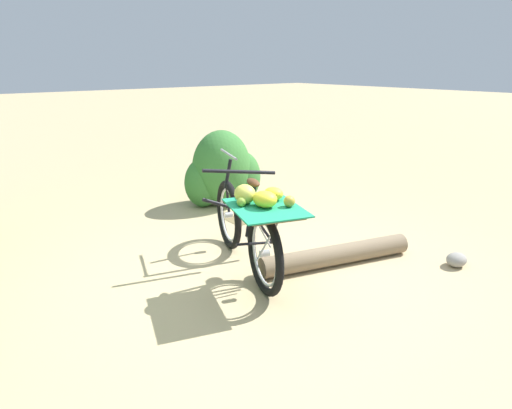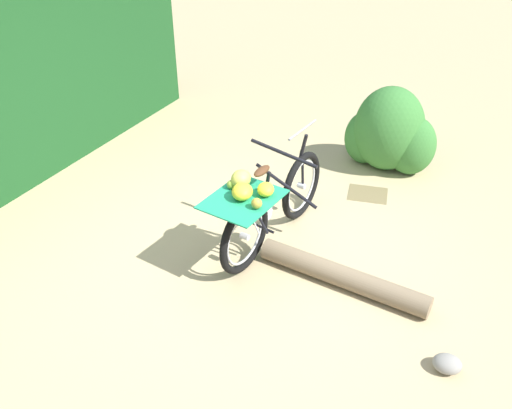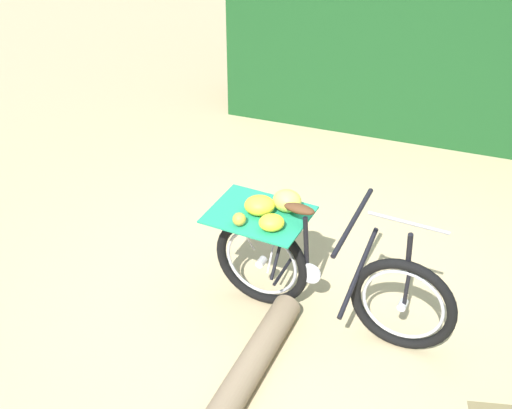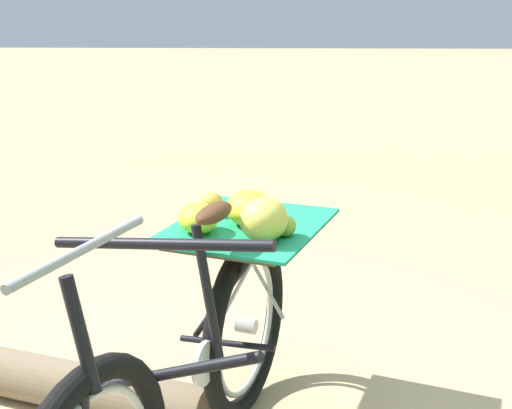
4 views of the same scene
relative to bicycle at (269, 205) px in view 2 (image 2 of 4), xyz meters
The scene contains 7 objects.
ground_plane 0.53m from the bicycle, 46.06° to the left, with size 60.00×60.00×0.00m, color tan.
foliage_hedge 3.47m from the bicycle, 20.93° to the right, with size 4.60×0.90×2.36m, color #19471E.
bicycle is the anchor object (origin of this frame).
fallen_log 0.95m from the bicycle, 151.35° to the left, with size 0.20×0.20×1.58m, color #7F6B51.
shrub_cluster 2.15m from the bicycle, 119.05° to the right, with size 1.09×0.75×1.04m.
path_stone 2.07m from the bicycle, 144.11° to the left, with size 0.22×0.18×0.13m, color gray.
leaf_litter_patch 1.56m from the bicycle, 126.51° to the right, with size 0.44×0.36×0.01m, color olive.
Camera 2 is at (-1.08, 4.02, 3.28)m, focal length 37.96 mm.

